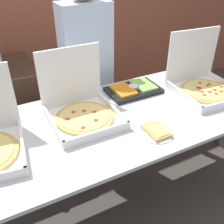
{
  "coord_description": "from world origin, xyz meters",
  "views": [
    {
      "loc": [
        -0.65,
        -1.26,
        1.85
      ],
      "look_at": [
        0.0,
        0.0,
        0.93
      ],
      "focal_mm": 42.0,
      "sensor_mm": 36.0,
      "label": 1
    }
  ],
  "objects_px": {
    "paper_plate_front_right": "(156,132)",
    "veggie_tray": "(133,89)",
    "person_guest_cap": "(87,75)",
    "pizza_box_near_right": "(203,82)",
    "pizza_box_near_left": "(81,107)"
  },
  "relations": [
    {
      "from": "paper_plate_front_right",
      "to": "person_guest_cap",
      "type": "relative_size",
      "value": 0.12
    },
    {
      "from": "pizza_box_near_left",
      "to": "pizza_box_near_right",
      "type": "distance_m",
      "value": 0.96
    },
    {
      "from": "veggie_tray",
      "to": "person_guest_cap",
      "type": "height_order",
      "value": "person_guest_cap"
    },
    {
      "from": "pizza_box_near_left",
      "to": "pizza_box_near_right",
      "type": "height_order",
      "value": "pizza_box_near_right"
    },
    {
      "from": "veggie_tray",
      "to": "pizza_box_near_left",
      "type": "bearing_deg",
      "value": -163.8
    },
    {
      "from": "pizza_box_near_right",
      "to": "veggie_tray",
      "type": "xyz_separation_m",
      "value": [
        -0.47,
        0.23,
        -0.06
      ]
    },
    {
      "from": "paper_plate_front_right",
      "to": "veggie_tray",
      "type": "distance_m",
      "value": 0.53
    },
    {
      "from": "pizza_box_near_left",
      "to": "veggie_tray",
      "type": "bearing_deg",
      "value": 16.45
    },
    {
      "from": "pizza_box_near_right",
      "to": "person_guest_cap",
      "type": "xyz_separation_m",
      "value": [
        -0.68,
        0.64,
        -0.06
      ]
    },
    {
      "from": "paper_plate_front_right",
      "to": "veggie_tray",
      "type": "relative_size",
      "value": 0.53
    },
    {
      "from": "pizza_box_near_left",
      "to": "paper_plate_front_right",
      "type": "xyz_separation_m",
      "value": [
        0.34,
        -0.37,
        -0.06
      ]
    },
    {
      "from": "paper_plate_front_right",
      "to": "veggie_tray",
      "type": "height_order",
      "value": "veggie_tray"
    },
    {
      "from": "paper_plate_front_right",
      "to": "person_guest_cap",
      "type": "distance_m",
      "value": 0.93
    },
    {
      "from": "veggie_tray",
      "to": "person_guest_cap",
      "type": "distance_m",
      "value": 0.46
    },
    {
      "from": "person_guest_cap",
      "to": "paper_plate_front_right",
      "type": "bearing_deg",
      "value": 93.74
    }
  ]
}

